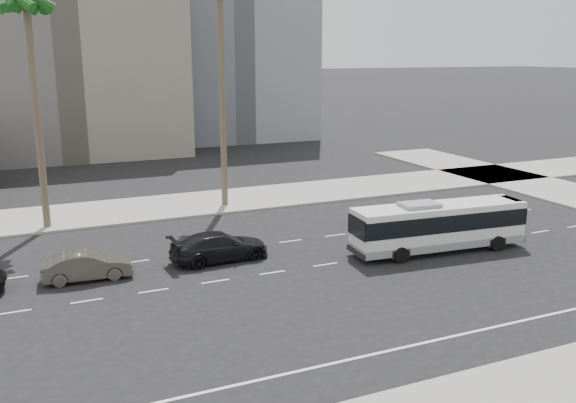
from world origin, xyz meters
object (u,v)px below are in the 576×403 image
city_bus (439,225)px  car_a (219,246)px  palm_mid (26,5)px  car_b (87,266)px

city_bus → car_a: bearing=168.1°
car_a → palm_mid: 18.22m
city_bus → palm_mid: bearing=149.9°
city_bus → palm_mid: size_ratio=0.68×
car_a → palm_mid: size_ratio=0.35×
palm_mid → car_b: bearing=-82.9°
car_a → car_b: bearing=88.2°
car_b → palm_mid: (-1.30, 10.36, 12.80)m
car_b → palm_mid: bearing=10.6°
car_b → palm_mid: size_ratio=0.29×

